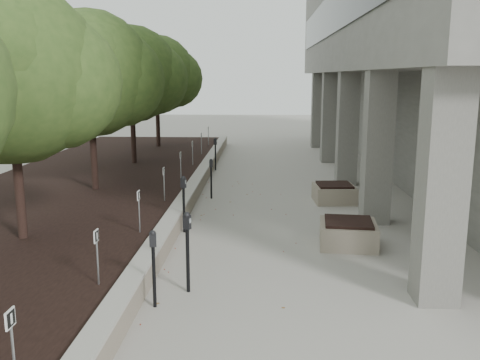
% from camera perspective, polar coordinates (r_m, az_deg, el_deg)
% --- Properties ---
extents(ground, '(90.00, 90.00, 0.00)m').
position_cam_1_polar(ground, '(8.61, -0.42, -15.32)').
color(ground, '#A39D95').
rests_on(ground, ground).
extents(retaining_wall, '(0.39, 26.00, 0.50)m').
position_cam_1_polar(retaining_wall, '(17.21, -4.97, -0.82)').
color(retaining_wall, gray).
rests_on(retaining_wall, ground).
extents(planting_bed, '(7.00, 26.00, 0.40)m').
position_cam_1_polar(planting_bed, '(18.07, -16.61, -0.84)').
color(planting_bed, black).
rests_on(planting_bed, ground).
extents(crabapple_tree_2, '(4.60, 4.00, 5.44)m').
position_cam_1_polar(crabapple_tree_2, '(11.90, -23.57, 6.83)').
color(crabapple_tree_2, '#2F4A1C').
rests_on(crabapple_tree_2, planting_bed).
extents(crabapple_tree_3, '(4.60, 4.00, 5.44)m').
position_cam_1_polar(crabapple_tree_3, '(16.54, -15.99, 8.33)').
color(crabapple_tree_3, '#2F4A1C').
rests_on(crabapple_tree_3, planting_bed).
extents(crabapple_tree_4, '(4.60, 4.00, 5.44)m').
position_cam_1_polar(crabapple_tree_4, '(21.34, -11.75, 9.11)').
color(crabapple_tree_4, '#2F4A1C').
rests_on(crabapple_tree_4, planting_bed).
extents(crabapple_tree_5, '(4.60, 4.00, 5.44)m').
position_cam_1_polar(crabapple_tree_5, '(26.21, -9.06, 9.57)').
color(crabapple_tree_5, '#2F4A1C').
rests_on(crabapple_tree_5, planting_bed).
extents(parking_sign_1, '(0.04, 0.22, 0.96)m').
position_cam_1_polar(parking_sign_1, '(6.58, -23.55, -16.63)').
color(parking_sign_1, black).
rests_on(parking_sign_1, planting_bed).
extents(parking_sign_2, '(0.04, 0.22, 0.96)m').
position_cam_1_polar(parking_sign_2, '(9.13, -15.31, -8.15)').
color(parking_sign_2, black).
rests_on(parking_sign_2, planting_bed).
extents(parking_sign_3, '(0.04, 0.22, 0.96)m').
position_cam_1_polar(parking_sign_3, '(11.89, -10.96, -3.40)').
color(parking_sign_3, black).
rests_on(parking_sign_3, planting_bed).
extents(parking_sign_4, '(0.04, 0.22, 0.96)m').
position_cam_1_polar(parking_sign_4, '(14.75, -8.29, -0.45)').
color(parking_sign_4, black).
rests_on(parking_sign_4, planting_bed).
extents(parking_sign_5, '(0.04, 0.22, 0.96)m').
position_cam_1_polar(parking_sign_5, '(17.65, -6.49, 1.53)').
color(parking_sign_5, black).
rests_on(parking_sign_5, planting_bed).
extents(parking_sign_6, '(0.04, 0.22, 0.96)m').
position_cam_1_polar(parking_sign_6, '(20.58, -5.20, 2.95)').
color(parking_sign_6, black).
rests_on(parking_sign_6, planting_bed).
extents(parking_sign_7, '(0.04, 0.22, 0.96)m').
position_cam_1_polar(parking_sign_7, '(23.53, -4.23, 4.02)').
color(parking_sign_7, black).
rests_on(parking_sign_7, planting_bed).
extents(parking_sign_8, '(0.04, 0.22, 0.96)m').
position_cam_1_polar(parking_sign_8, '(26.49, -3.48, 4.85)').
color(parking_sign_8, black).
rests_on(parking_sign_8, planting_bed).
extents(parking_meter_1, '(0.18, 0.15, 1.50)m').
position_cam_1_polar(parking_meter_1, '(9.49, -5.74, -7.87)').
color(parking_meter_1, black).
rests_on(parking_meter_1, ground).
extents(parking_meter_2, '(0.15, 0.12, 1.36)m').
position_cam_1_polar(parking_meter_2, '(8.99, -9.40, -9.57)').
color(parking_meter_2, black).
rests_on(parking_meter_2, ground).
extents(parking_meter_3, '(0.17, 0.14, 1.44)m').
position_cam_1_polar(parking_meter_3, '(13.05, -6.16, -2.65)').
color(parking_meter_3, black).
rests_on(parking_meter_3, ground).
extents(parking_meter_4, '(0.14, 0.11, 1.29)m').
position_cam_1_polar(parking_meter_4, '(16.59, -3.17, 0.14)').
color(parking_meter_4, black).
rests_on(parking_meter_4, ground).
extents(parking_meter_5, '(0.15, 0.13, 1.35)m').
position_cam_1_polar(parking_meter_5, '(21.59, -2.70, 2.84)').
color(parking_meter_5, black).
rests_on(parking_meter_5, ground).
extents(planter_front, '(1.39, 1.39, 0.60)m').
position_cam_1_polar(planter_front, '(12.35, 11.72, -5.67)').
color(planter_front, gray).
rests_on(planter_front, ground).
extents(planter_back, '(1.30, 1.30, 0.57)m').
position_cam_1_polar(planter_back, '(16.48, 10.25, -1.38)').
color(planter_back, gray).
rests_on(planter_back, ground).
extents(berry_scatter, '(3.30, 14.10, 0.02)m').
position_cam_1_polar(berry_scatter, '(13.26, 0.25, -5.54)').
color(berry_scatter, maroon).
rests_on(berry_scatter, ground).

